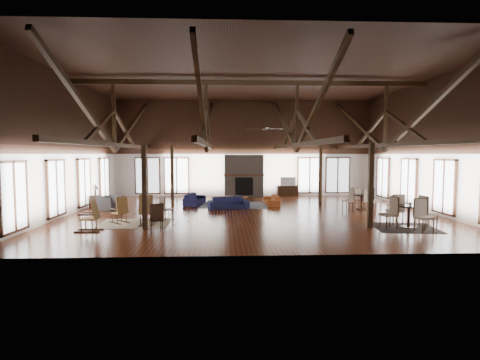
{
  "coord_description": "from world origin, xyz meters",
  "views": [
    {
      "loc": [
        -1.23,
        -16.58,
        2.65
      ],
      "look_at": [
        -0.48,
        1.0,
        1.42
      ],
      "focal_mm": 28.0,
      "sensor_mm": 36.0,
      "label": 1
    }
  ],
  "objects_px": {
    "sofa_navy_left": "(195,199)",
    "sofa_orange": "(272,200)",
    "tv_console": "(287,191)",
    "sofa_navy_front": "(228,203)",
    "armchair": "(110,203)",
    "cafe_table_near": "(409,212)",
    "coffee_table": "(236,197)",
    "cafe_table_far": "(362,199)"
  },
  "relations": [
    {
      "from": "sofa_navy_front",
      "to": "tv_console",
      "type": "relative_size",
      "value": 1.49
    },
    {
      "from": "sofa_navy_front",
      "to": "cafe_table_near",
      "type": "height_order",
      "value": "cafe_table_near"
    },
    {
      "from": "sofa_navy_left",
      "to": "cafe_table_far",
      "type": "bearing_deg",
      "value": -93.66
    },
    {
      "from": "sofa_navy_left",
      "to": "cafe_table_far",
      "type": "height_order",
      "value": "cafe_table_far"
    },
    {
      "from": "sofa_navy_left",
      "to": "coffee_table",
      "type": "distance_m",
      "value": 2.18
    },
    {
      "from": "sofa_navy_left",
      "to": "cafe_table_far",
      "type": "distance_m",
      "value": 8.41
    },
    {
      "from": "armchair",
      "to": "sofa_navy_front",
      "type": "bearing_deg",
      "value": -66.33
    },
    {
      "from": "sofa_orange",
      "to": "tv_console",
      "type": "xyz_separation_m",
      "value": [
        1.52,
        4.06,
        0.08
      ]
    },
    {
      "from": "sofa_orange",
      "to": "coffee_table",
      "type": "bearing_deg",
      "value": -94.56
    },
    {
      "from": "sofa_navy_front",
      "to": "cafe_table_far",
      "type": "relative_size",
      "value": 1.01
    },
    {
      "from": "armchair",
      "to": "cafe_table_near",
      "type": "height_order",
      "value": "cafe_table_near"
    },
    {
      "from": "cafe_table_far",
      "to": "tv_console",
      "type": "bearing_deg",
      "value": 114.21
    },
    {
      "from": "sofa_navy_front",
      "to": "armchair",
      "type": "distance_m",
      "value": 5.62
    },
    {
      "from": "sofa_navy_front",
      "to": "sofa_navy_left",
      "type": "bearing_deg",
      "value": 125.5
    },
    {
      "from": "sofa_navy_front",
      "to": "cafe_table_near",
      "type": "xyz_separation_m",
      "value": [
        6.42,
        -4.96,
        0.28
      ]
    },
    {
      "from": "sofa_navy_front",
      "to": "armchair",
      "type": "relative_size",
      "value": 1.94
    },
    {
      "from": "tv_console",
      "to": "sofa_navy_front",
      "type": "bearing_deg",
      "value": -125.37
    },
    {
      "from": "coffee_table",
      "to": "cafe_table_far",
      "type": "distance_m",
      "value": 6.25
    },
    {
      "from": "sofa_navy_left",
      "to": "sofa_orange",
      "type": "relative_size",
      "value": 1.14
    },
    {
      "from": "sofa_navy_left",
      "to": "sofa_orange",
      "type": "bearing_deg",
      "value": -84.8
    },
    {
      "from": "sofa_navy_front",
      "to": "tv_console",
      "type": "distance_m",
      "value": 6.54
    },
    {
      "from": "armchair",
      "to": "tv_console",
      "type": "xyz_separation_m",
      "value": [
        9.4,
        5.52,
        0.0
      ]
    },
    {
      "from": "sofa_navy_left",
      "to": "armchair",
      "type": "distance_m",
      "value": 4.28
    },
    {
      "from": "sofa_orange",
      "to": "tv_console",
      "type": "bearing_deg",
      "value": 157.56
    },
    {
      "from": "sofa_orange",
      "to": "sofa_navy_left",
      "type": "bearing_deg",
      "value": -97.55
    },
    {
      "from": "sofa_navy_left",
      "to": "tv_console",
      "type": "height_order",
      "value": "tv_console"
    },
    {
      "from": "armchair",
      "to": "cafe_table_near",
      "type": "distance_m",
      "value": 12.95
    },
    {
      "from": "sofa_navy_left",
      "to": "sofa_orange",
      "type": "height_order",
      "value": "sofa_navy_left"
    },
    {
      "from": "sofa_navy_front",
      "to": "tv_console",
      "type": "height_order",
      "value": "tv_console"
    },
    {
      "from": "sofa_orange",
      "to": "armchair",
      "type": "height_order",
      "value": "armchair"
    },
    {
      "from": "cafe_table_near",
      "to": "sofa_orange",
      "type": "bearing_deg",
      "value": 123.75
    },
    {
      "from": "sofa_orange",
      "to": "cafe_table_near",
      "type": "distance_m",
      "value": 7.49
    },
    {
      "from": "armchair",
      "to": "tv_console",
      "type": "distance_m",
      "value": 10.9
    },
    {
      "from": "sofa_orange",
      "to": "cafe_table_far",
      "type": "bearing_deg",
      "value": 65.58
    },
    {
      "from": "sofa_navy_left",
      "to": "cafe_table_near",
      "type": "height_order",
      "value": "cafe_table_near"
    },
    {
      "from": "sofa_navy_left",
      "to": "sofa_orange",
      "type": "xyz_separation_m",
      "value": [
        4.02,
        -0.4,
        -0.03
      ]
    },
    {
      "from": "sofa_navy_left",
      "to": "coffee_table",
      "type": "height_order",
      "value": "sofa_navy_left"
    },
    {
      "from": "cafe_table_near",
      "to": "tv_console",
      "type": "relative_size",
      "value": 1.68
    },
    {
      "from": "cafe_table_far",
      "to": "tv_console",
      "type": "relative_size",
      "value": 1.48
    },
    {
      "from": "sofa_navy_left",
      "to": "tv_console",
      "type": "bearing_deg",
      "value": -45.65
    },
    {
      "from": "cafe_table_near",
      "to": "cafe_table_far",
      "type": "bearing_deg",
      "value": 90.5
    },
    {
      "from": "sofa_navy_left",
      "to": "cafe_table_far",
      "type": "xyz_separation_m",
      "value": [
        8.14,
        -2.11,
        0.21
      ]
    }
  ]
}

